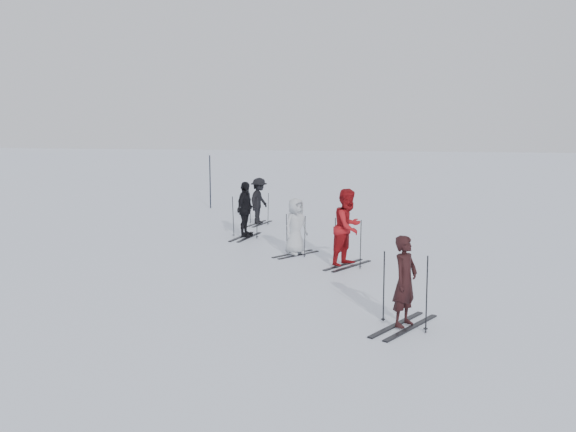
% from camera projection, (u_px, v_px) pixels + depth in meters
% --- Properties ---
extents(ground, '(120.00, 120.00, 0.00)m').
position_uv_depth(ground, '(281.00, 260.00, 16.65)').
color(ground, silver).
rests_on(ground, ground).
extents(skier_near_dark, '(0.61, 0.69, 1.59)m').
position_uv_depth(skier_near_dark, '(405.00, 283.00, 11.11)').
color(skier_near_dark, black).
rests_on(skier_near_dark, ground).
extents(skier_red, '(1.08, 1.16, 1.90)m').
position_uv_depth(skier_red, '(348.00, 228.00, 15.79)').
color(skier_red, maroon).
rests_on(skier_red, ground).
extents(skier_grey, '(0.82, 0.88, 1.51)m').
position_uv_depth(skier_grey, '(296.00, 227.00, 17.15)').
color(skier_grey, '#ABB1B5').
rests_on(skier_grey, ground).
extents(skier_uphill_left, '(0.57, 1.05, 1.70)m').
position_uv_depth(skier_uphill_left, '(245.00, 210.00, 19.69)').
color(skier_uphill_left, black).
rests_on(skier_uphill_left, ground).
extents(skier_uphill_far, '(0.80, 1.13, 1.59)m').
position_uv_depth(skier_uphill_far, '(259.00, 201.00, 22.24)').
color(skier_uphill_far, black).
rests_on(skier_uphill_far, ground).
extents(skis_near_dark, '(2.11, 1.75, 1.36)m').
position_uv_depth(skis_near_dark, '(405.00, 289.00, 11.13)').
color(skis_near_dark, black).
rests_on(skis_near_dark, ground).
extents(skis_red, '(1.90, 1.59, 1.23)m').
position_uv_depth(skis_red, '(348.00, 242.00, 15.84)').
color(skis_red, black).
rests_on(skis_red, ground).
extents(skis_grey, '(1.73, 1.56, 1.12)m').
position_uv_depth(skis_grey, '(296.00, 234.00, 17.17)').
color(skis_grey, black).
rests_on(skis_grey, ground).
extents(skis_uphill_left, '(1.92, 1.22, 1.31)m').
position_uv_depth(skis_uphill_left, '(245.00, 216.00, 19.72)').
color(skis_uphill_left, black).
rests_on(skis_uphill_left, ground).
extents(skis_uphill_far, '(1.70, 1.14, 1.14)m').
position_uv_depth(skis_uphill_far, '(259.00, 208.00, 22.27)').
color(skis_uphill_far, black).
rests_on(skis_uphill_far, ground).
extents(piste_marker, '(0.05, 0.05, 2.17)m').
position_uv_depth(piste_marker, '(210.00, 182.00, 26.25)').
color(piste_marker, black).
rests_on(piste_marker, ground).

